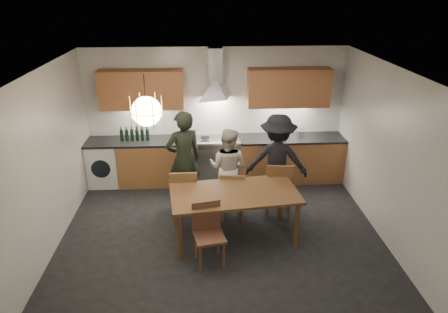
{
  "coord_description": "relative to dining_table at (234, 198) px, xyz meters",
  "views": [
    {
      "loc": [
        -0.25,
        -5.26,
        3.67
      ],
      "look_at": [
        0.06,
        0.4,
        1.2
      ],
      "focal_mm": 32.0,
      "sensor_mm": 36.0,
      "label": 1
    }
  ],
  "objects": [
    {
      "name": "chair_back_mid",
      "position": [
        0.01,
        0.53,
        -0.21
      ],
      "size": [
        0.44,
        0.44,
        0.87
      ],
      "rotation": [
        0.0,
        0.0,
        3.0
      ],
      "color": "brown",
      "rests_on": "ground"
    },
    {
      "name": "person_right",
      "position": [
        0.82,
        1.04,
        0.13
      ],
      "size": [
        1.17,
        0.79,
        1.67
      ],
      "primitive_type": "imported",
      "rotation": [
        0.0,
        0.0,
        2.98
      ],
      "color": "black",
      "rests_on": "ground"
    },
    {
      "name": "chair_back_right",
      "position": [
        0.79,
        0.61,
        -0.14
      ],
      "size": [
        0.49,
        0.49,
        0.98
      ],
      "rotation": [
        0.0,
        0.0,
        3.04
      ],
      "color": "brown",
      "rests_on": "ground"
    },
    {
      "name": "wine_bottles",
      "position": [
        -1.76,
        1.99,
        0.33
      ],
      "size": [
        0.55,
        0.07,
        0.27
      ],
      "color": "black",
      "rests_on": "counter_run"
    },
    {
      "name": "ground",
      "position": [
        -0.2,
        0.04,
        -0.71
      ],
      "size": [
        5.0,
        5.0,
        0.0
      ],
      "primitive_type": "plane",
      "color": "black",
      "rests_on": "ground"
    },
    {
      "name": "wall_fixtures",
      "position": [
        -0.2,
        2.1,
        1.16
      ],
      "size": [
        4.3,
        0.54,
        1.1
      ],
      "color": "#C37B4B",
      "rests_on": "ground"
    },
    {
      "name": "person_mid",
      "position": [
        -0.03,
        1.06,
        0.01
      ],
      "size": [
        0.85,
        0.77,
        1.44
      ],
      "primitive_type": "imported",
      "rotation": [
        0.0,
        0.0,
        2.75
      ],
      "color": "beige",
      "rests_on": "ground"
    },
    {
      "name": "range_stove",
      "position": [
        -0.2,
        1.98,
        -0.27
      ],
      "size": [
        0.9,
        0.6,
        0.92
      ],
      "color": "silver",
      "rests_on": "ground"
    },
    {
      "name": "room_shell",
      "position": [
        -0.2,
        0.04,
        1.0
      ],
      "size": [
        5.02,
        4.52,
        2.61
      ],
      "color": "white",
      "rests_on": "ground"
    },
    {
      "name": "counter_run",
      "position": [
        -0.17,
        1.99,
        -0.26
      ],
      "size": [
        5.0,
        0.62,
        0.9
      ],
      "color": "#C08049",
      "rests_on": "ground"
    },
    {
      "name": "stock_pot",
      "position": [
        1.44,
        2.04,
        0.25
      ],
      "size": [
        0.23,
        0.23,
        0.12
      ],
      "primitive_type": "cylinder",
      "rotation": [
        0.0,
        0.0,
        0.42
      ],
      "color": "silver",
      "rests_on": "counter_run"
    },
    {
      "name": "chair_front",
      "position": [
        -0.41,
        -0.51,
        -0.19
      ],
      "size": [
        0.48,
        0.48,
        0.9
      ],
      "rotation": [
        0.0,
        0.0,
        0.2
      ],
      "color": "brown",
      "rests_on": "ground"
    },
    {
      "name": "chair_back_left",
      "position": [
        -0.78,
        0.48,
        -0.16
      ],
      "size": [
        0.44,
        0.44,
        0.96
      ],
      "rotation": [
        0.0,
        0.0,
        3.15
      ],
      "color": "brown",
      "rests_on": "ground"
    },
    {
      "name": "dining_table",
      "position": [
        0.0,
        0.0,
        0.0
      ],
      "size": [
        2.0,
        1.17,
        0.8
      ],
      "rotation": [
        0.0,
        0.0,
        0.12
      ],
      "color": "brown",
      "rests_on": "ground"
    },
    {
      "name": "mixing_bowl",
      "position": [
        1.01,
        1.94,
        0.23
      ],
      "size": [
        0.42,
        0.42,
        0.08
      ],
      "primitive_type": "imported",
      "rotation": [
        0.0,
        0.0,
        -0.38
      ],
      "color": "silver",
      "rests_on": "counter_run"
    },
    {
      "name": "person_left",
      "position": [
        -0.79,
        1.12,
        0.16
      ],
      "size": [
        0.74,
        0.61,
        1.73
      ],
      "primitive_type": "imported",
      "rotation": [
        0.0,
        0.0,
        3.5
      ],
      "color": "black",
      "rests_on": "ground"
    },
    {
      "name": "pendant_lamp",
      "position": [
        -1.2,
        -0.06,
        1.39
      ],
      "size": [
        0.43,
        0.43,
        0.7
      ],
      "color": "black",
      "rests_on": "ground"
    }
  ]
}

